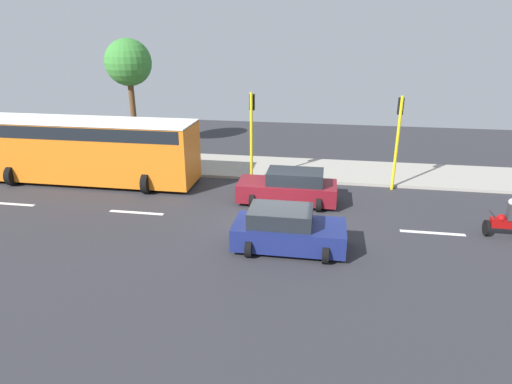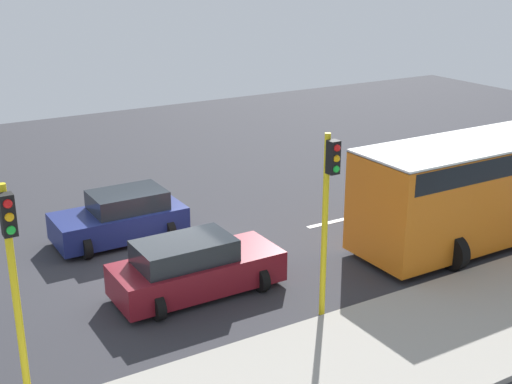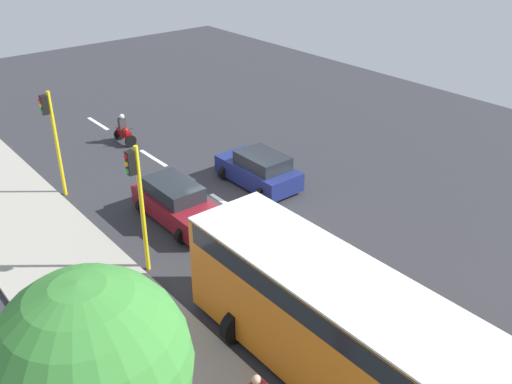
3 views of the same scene
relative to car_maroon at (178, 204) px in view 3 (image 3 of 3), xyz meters
name	(u,v)px [view 3 (image 3 of 3)]	position (x,y,z in m)	size (l,w,h in m)	color
ground_plane	(228,206)	(-2.19, 0.27, -0.76)	(40.00, 60.00, 0.10)	#2D2D33
sidewalk	(62,267)	(4.81, 0.27, -0.64)	(4.00, 60.00, 0.15)	#9E998E
lane_stripe_far_north	(98,124)	(-2.19, -11.73, -0.70)	(0.20, 2.40, 0.01)	white
lane_stripe_north	(153,158)	(-2.19, -5.73, -0.70)	(0.20, 2.40, 0.01)	white
lane_stripe_mid	(228,205)	(-2.19, 0.27, -0.70)	(0.20, 2.40, 0.01)	white
lane_stripe_south	(336,272)	(-2.19, 6.27, -0.70)	(0.20, 2.40, 0.01)	white
lane_stripe_far_south	(503,377)	(-2.19, 12.27, -0.70)	(0.20, 2.40, 0.01)	white
car_maroon	(178,204)	(0.00, 0.00, 0.00)	(2.14, 4.34, 1.52)	maroon
car_dark_blue	(259,170)	(-4.33, -0.35, 0.00)	(2.23, 3.90, 1.52)	navy
city_bus	(363,339)	(1.25, 10.25, 1.14)	(3.20, 11.00, 3.16)	orange
motorcycle	(124,131)	(-2.05, -8.28, -0.07)	(0.60, 1.30, 1.53)	black
traffic_light_corner	(138,193)	(2.66, 2.14, 2.22)	(0.49, 0.24, 4.50)	yellow
traffic_light_midblock	(52,130)	(2.66, -4.80, 2.22)	(0.49, 0.24, 4.50)	yellow
street_tree_north	(93,370)	(7.78, 10.66, 4.64)	(2.83, 2.83, 6.84)	brown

